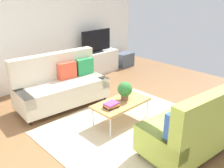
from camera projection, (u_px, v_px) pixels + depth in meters
ground_plane at (120, 121)px, 4.75m from camera, size 7.68×7.68×0.00m
wall_far at (39, 28)px, 6.09m from camera, size 6.40×0.12×2.90m
area_rug at (127, 126)px, 4.57m from camera, size 2.90×2.20×0.01m
couch_beige at (61, 85)px, 5.28m from camera, size 1.97×1.01×1.10m
couch_green at (200, 124)px, 3.81m from camera, size 1.99×1.07×1.10m
coffee_table at (121, 103)px, 4.60m from camera, size 1.10×0.56×0.42m
tv_console at (96, 63)px, 7.26m from camera, size 1.40×0.44×0.64m
tv at (96, 42)px, 7.02m from camera, size 1.00×0.20×0.64m
storage_trunk at (125, 60)px, 7.95m from camera, size 0.52×0.40×0.44m
potted_plant at (125, 90)px, 4.60m from camera, size 0.27×0.27×0.35m
table_book_0 at (111, 107)px, 4.37m from camera, size 0.25×0.19×0.03m
table_book_1 at (111, 105)px, 4.36m from camera, size 0.26×0.21×0.03m
table_book_2 at (111, 104)px, 4.35m from camera, size 0.25×0.19×0.03m
vase_0 at (79, 53)px, 6.78m from camera, size 0.12×0.12×0.13m
bottle_0 at (86, 52)px, 6.83m from camera, size 0.05×0.05×0.17m
bottle_1 at (89, 51)px, 6.89m from camera, size 0.06×0.06×0.19m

